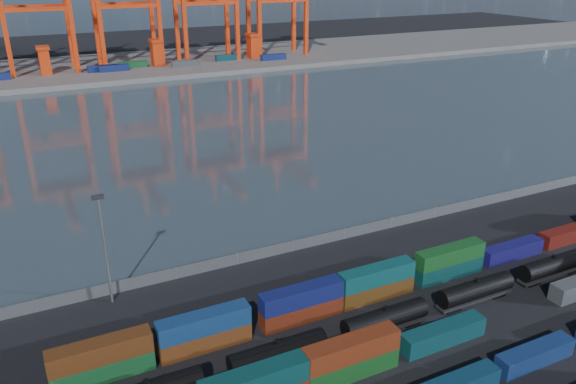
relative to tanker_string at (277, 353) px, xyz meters
name	(u,v)px	position (x,y,z in m)	size (l,w,h in m)	color
ground	(392,347)	(14.59, -3.08, -1.94)	(700.00, 700.00, 0.00)	black
harbor_water	(171,132)	(14.59, 101.92, -1.93)	(700.00, 700.00, 0.00)	#33424A
far_quay	(107,68)	(14.59, 206.92, -0.94)	(700.00, 70.00, 2.00)	#514F4C
container_row_mid	(394,346)	(13.16, -5.16, 0.24)	(141.54, 2.45, 5.22)	#46484C
container_row_north	(339,295)	(12.90, 7.19, 0.29)	(140.99, 2.39, 5.10)	#0F134D
tanker_string	(277,353)	(0.00, 0.00, 0.00)	(105.58, 2.70, 3.87)	black
waterfront_fence	(293,246)	(14.59, 24.92, -0.94)	(160.12, 0.12, 2.20)	#595B5E
yard_light_mast	(104,244)	(-15.41, 22.92, 7.36)	(1.60, 0.40, 16.60)	slate
quay_containers	(84,70)	(3.60, 192.38, 1.36)	(172.58, 10.99, 2.60)	navy
straddle_carriers	(102,56)	(12.09, 196.92, 5.88)	(140.00, 7.00, 11.10)	red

